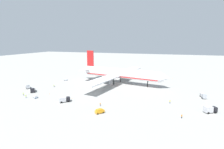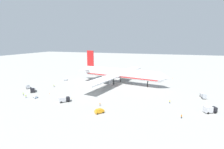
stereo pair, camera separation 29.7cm
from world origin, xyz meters
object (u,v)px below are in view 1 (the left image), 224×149
Objects in this scene: service_truck_4 at (33,90)px; traffic_cone_0 at (172,78)px; service_truck_1 at (203,96)px; traffic_cone_1 at (72,98)px; service_truck_3 at (64,99)px; ground_worker_0 at (26,96)px; baggage_cart_1 at (105,70)px; ground_worker_4 at (23,94)px; ground_worker_3 at (100,104)px; traffic_cone_2 at (50,94)px; airliner at (119,73)px; service_truck_0 at (28,86)px; ground_worker_2 at (54,86)px; ground_worker_1 at (182,116)px; traffic_cone_3 at (96,72)px; service_van at (100,111)px; ground_worker_5 at (170,102)px; baggage_cart_2 at (35,97)px; service_truck_2 at (210,109)px; baggage_cart_0 at (66,79)px.

traffic_cone_0 is at bearing 39.99° from service_truck_4.
traffic_cone_1 is (-68.08, -24.10, -1.07)m from service_truck_1.
service_truck_3 is 10.13× the size of traffic_cone_0.
traffic_cone_0 is at bearing 45.67° from ground_worker_0.
service_truck_3 is 1.93× the size of baggage_cart_1.
ground_worker_4 reaches higher than baggage_cart_1.
ground_worker_3 reaches higher than traffic_cone_2.
airliner is 16.18× the size of service_truck_0.
ground_worker_2 is at bearing -148.84° from airliner.
traffic_cone_2 is (-72.24, 10.13, -0.60)m from ground_worker_1.
ground_worker_1 is 3.13× the size of traffic_cone_3.
service_van is 2.41× the size of ground_worker_5.
ground_worker_5 reaches higher than baggage_cart_2.
ground_worker_3 reaches higher than baggage_cart_2.
service_truck_2 reaches higher than traffic_cone_3.
service_truck_2 is at bearing -0.34° from service_truck_4.
service_truck_2 is at bearing 19.34° from service_van.
ground_worker_4 is (-48.31, 1.00, -0.03)m from ground_worker_3.
service_truck_4 reaches higher than ground_worker_3.
ground_worker_5 is 51.60m from traffic_cone_1.
ground_worker_3 is 3.14× the size of traffic_cone_2.
baggage_cart_0 is at bearing 134.72° from service_van.
ground_worker_1 is (71.47, -98.67, 0.61)m from baggage_cart_1.
service_truck_1 reaches higher than traffic_cone_2.
service_truck_1 reaches higher than ground_worker_2.
service_truck_3 is at bearing -77.33° from traffic_cone_3.
traffic_cone_2 is (21.69, -5.96, -1.05)m from service_truck_0.
service_truck_3 is 29.99m from service_truck_4.
baggage_cart_0 reaches higher than traffic_cone_0.
ground_worker_2 is (-39.34, -23.79, -6.64)m from airliner.
baggage_cart_2 is at bearing -126.27° from airliner.
ground_worker_5 is 3.21× the size of traffic_cone_0.
ground_worker_4 is at bearing -134.42° from airliner.
airliner reaches higher than ground_worker_1.
baggage_cart_0 is 6.18× the size of traffic_cone_0.
traffic_cone_3 is (8.74, 40.92, -0.45)m from baggage_cart_0.
service_truck_2 is 3.36× the size of ground_worker_2.
traffic_cone_3 is at bearing 83.27° from ground_worker_4.
service_truck_2 is 70.51m from traffic_cone_0.
ground_worker_2 reaches higher than baggage_cart_2.
ground_worker_0 is 25.62m from traffic_cone_1.
ground_worker_1 is at bearing -48.72° from traffic_cone_3.
service_truck_1 reaches higher than traffic_cone_0.
ground_worker_0 is 24.44m from ground_worker_2.
service_van reaches higher than traffic_cone_3.
traffic_cone_0 is at bearing 92.54° from ground_worker_1.
service_truck_1 is 72.23m from traffic_cone_1.
traffic_cone_2 is (11.77, -34.68, -0.45)m from baggage_cart_0.
baggage_cart_2 reaches higher than traffic_cone_2.
service_truck_4 is 29.41m from traffic_cone_1.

